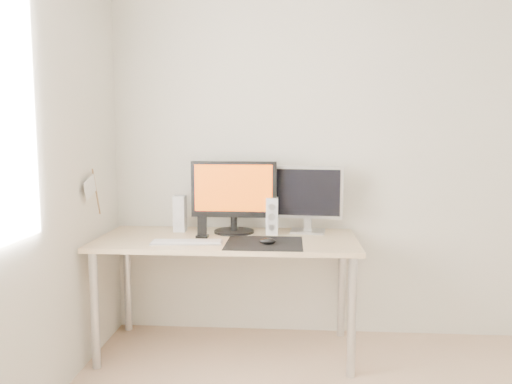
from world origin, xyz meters
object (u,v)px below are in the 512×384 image
object	(u,v)px
keyboard	(187,242)
mouse	(267,241)
second_monitor	(308,196)
desk	(227,250)
speaker_left	(180,214)
speaker_right	(272,216)
main_monitor	(234,194)
phone_dock	(202,231)

from	to	relation	value
keyboard	mouse	bearing A→B (deg)	-0.29
mouse	second_monitor	distance (m)	0.50
mouse	desk	xyz separation A→B (m)	(-0.26, 0.17, -0.10)
speaker_left	speaker_right	xyz separation A→B (m)	(0.61, -0.05, 0.00)
main_monitor	second_monitor	xyz separation A→B (m)	(0.48, 0.05, -0.01)
keyboard	desk	bearing A→B (deg)	38.60
keyboard	phone_dock	world-z (taller)	phone_dock
mouse	keyboard	distance (m)	0.47
mouse	phone_dock	world-z (taller)	phone_dock
main_monitor	phone_dock	size ratio (longest dim) A/B	4.13
desk	speaker_right	size ratio (longest dim) A/B	6.74
second_monitor	keyboard	world-z (taller)	second_monitor
mouse	speaker_right	world-z (taller)	speaker_right
speaker_left	phone_dock	world-z (taller)	speaker_left
second_monitor	main_monitor	bearing A→B (deg)	-174.02
second_monitor	phone_dock	bearing A→B (deg)	-162.63
speaker_right	speaker_left	bearing A→B (deg)	175.22
main_monitor	keyboard	distance (m)	0.47
second_monitor	speaker_right	bearing A→B (deg)	-163.25
mouse	main_monitor	bearing A→B (deg)	125.44
mouse	speaker_right	distance (m)	0.32
desk	main_monitor	xyz separation A→B (m)	(0.03, 0.15, 0.33)
desk	phone_dock	world-z (taller)	phone_dock
mouse	second_monitor	size ratio (longest dim) A/B	0.21
desk	keyboard	bearing A→B (deg)	-141.40
speaker_left	phone_dock	distance (m)	0.27
second_monitor	phone_dock	size ratio (longest dim) A/B	3.39
mouse	speaker_left	xyz separation A→B (m)	(-0.60, 0.36, 0.10)
desk	phone_dock	bearing A→B (deg)	-179.47
mouse	keyboard	world-z (taller)	mouse
phone_dock	second_monitor	bearing A→B (deg)	17.37
second_monitor	speaker_right	size ratio (longest dim) A/B	1.90
speaker_right	desk	bearing A→B (deg)	-153.68
second_monitor	keyboard	bearing A→B (deg)	-152.39
speaker_right	mouse	bearing A→B (deg)	-92.66
desk	keyboard	xyz separation A→B (m)	(-0.21, -0.17, 0.09)
speaker_left	keyboard	distance (m)	0.39
mouse	second_monitor	world-z (taller)	second_monitor
main_monitor	desk	bearing A→B (deg)	-99.33
desk	keyboard	distance (m)	0.29
desk	phone_dock	size ratio (longest dim) A/B	12.01
main_monitor	speaker_left	xyz separation A→B (m)	(-0.36, 0.03, -0.14)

